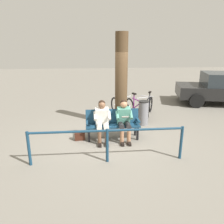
% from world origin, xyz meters
% --- Properties ---
extents(ground_plane, '(40.00, 40.00, 0.00)m').
position_xyz_m(ground_plane, '(0.00, 0.00, 0.00)').
color(ground_plane, slate).
extents(bench, '(1.61, 0.50, 0.87)m').
position_xyz_m(bench, '(-0.11, -0.09, 0.51)').
color(bench, navy).
rests_on(bench, ground).
extents(person_reading, '(0.49, 0.77, 1.20)m').
position_xyz_m(person_reading, '(-0.43, 0.08, 0.66)').
color(person_reading, '#4C8C7A').
rests_on(person_reading, ground).
extents(person_companion, '(0.49, 0.77, 1.20)m').
position_xyz_m(person_companion, '(0.21, 0.08, 0.66)').
color(person_companion, white).
rests_on(person_companion, ground).
extents(handbag, '(0.31, 0.17, 0.24)m').
position_xyz_m(handbag, '(0.88, 0.01, 0.12)').
color(handbag, '#3F1E14').
rests_on(handbag, ground).
extents(tree_trunk, '(0.42, 0.42, 3.13)m').
position_xyz_m(tree_trunk, '(-0.50, -1.13, 1.56)').
color(tree_trunk, '#4C3823').
rests_on(tree_trunk, ground).
extents(litter_bin, '(0.37, 0.37, 0.86)m').
position_xyz_m(litter_bin, '(-1.29, -1.13, 0.43)').
color(litter_bin, slate).
rests_on(litter_bin, ground).
extents(bicycle_green, '(0.77, 1.55, 0.94)m').
position_xyz_m(bicycle_green, '(-1.73, -2.13, 0.36)').
color(bicycle_green, black).
rests_on(bicycle_green, ground).
extents(bicycle_orange, '(0.69, 1.60, 0.94)m').
position_xyz_m(bicycle_orange, '(-1.19, -1.91, 0.36)').
color(bicycle_orange, black).
rests_on(bicycle_orange, ground).
extents(bicycle_red, '(0.67, 1.61, 0.94)m').
position_xyz_m(bicycle_red, '(-0.59, -2.12, 0.36)').
color(bicycle_red, black).
rests_on(bicycle_red, ground).
extents(railing_fence, '(3.72, 0.07, 0.85)m').
position_xyz_m(railing_fence, '(0.15, 1.34, 0.61)').
color(railing_fence, navy).
rests_on(railing_fence, ground).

